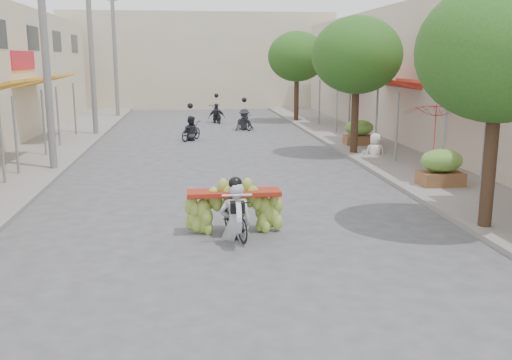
% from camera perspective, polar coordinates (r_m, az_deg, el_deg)
% --- Properties ---
extents(ground, '(120.00, 120.00, 0.00)m').
position_cam_1_polar(ground, '(8.15, 0.48, -14.69)').
color(ground, '#535257').
rests_on(ground, ground).
extents(sidewalk_left, '(4.00, 60.00, 0.12)m').
position_cam_1_polar(sidewalk_left, '(23.31, -21.79, 2.27)').
color(sidewalk_left, gray).
rests_on(sidewalk_left, ground).
extents(sidewalk_right, '(4.00, 60.00, 0.12)m').
position_cam_1_polar(sidewalk_right, '(23.86, 12.74, 3.04)').
color(sidewalk_right, gray).
rests_on(sidewalk_right, ground).
extents(far_building, '(20.00, 6.00, 7.00)m').
position_cam_1_polar(far_building, '(45.23, -5.70, 11.76)').
color(far_building, beige).
rests_on(far_building, ground).
extents(utility_pole_mid, '(0.60, 0.24, 8.00)m').
position_cam_1_polar(utility_pole_mid, '(19.74, -20.36, 12.35)').
color(utility_pole_mid, slate).
rests_on(utility_pole_mid, ground).
extents(utility_pole_far, '(0.60, 0.24, 8.00)m').
position_cam_1_polar(utility_pole_far, '(28.57, -16.15, 12.29)').
color(utility_pole_far, slate).
rests_on(utility_pole_far, ground).
extents(utility_pole_back, '(0.60, 0.24, 8.00)m').
position_cam_1_polar(utility_pole_back, '(37.49, -13.93, 12.23)').
color(utility_pole_back, slate).
rests_on(utility_pole_back, ground).
extents(street_tree_near, '(3.40, 3.40, 5.25)m').
position_cam_1_polar(street_tree_near, '(12.88, 23.15, 11.62)').
color(street_tree_near, '#3A2719').
rests_on(street_tree_near, ground).
extents(street_tree_mid, '(3.40, 3.40, 5.25)m').
position_cam_1_polar(street_tree_mid, '(22.14, 10.07, 12.16)').
color(street_tree_mid, '#3A2719').
rests_on(street_tree_mid, ground).
extents(street_tree_far, '(3.40, 3.40, 5.25)m').
position_cam_1_polar(street_tree_far, '(33.81, 4.12, 12.20)').
color(street_tree_far, '#3A2719').
rests_on(street_tree_far, ground).
extents(produce_crate_mid, '(1.20, 0.88, 1.16)m').
position_cam_1_polar(produce_crate_mid, '(17.06, 18.05, 1.47)').
color(produce_crate_mid, brown).
rests_on(produce_crate_mid, ground).
extents(produce_crate_far, '(1.20, 0.88, 1.16)m').
position_cam_1_polar(produce_crate_far, '(24.46, 10.26, 4.91)').
color(produce_crate_far, brown).
rests_on(produce_crate_far, ground).
extents(banana_motorbike, '(2.20, 1.76, 2.23)m').
position_cam_1_polar(banana_motorbike, '(11.91, -2.15, -2.15)').
color(banana_motorbike, black).
rests_on(banana_motorbike, ground).
extents(market_umbrella, '(2.54, 2.54, 1.74)m').
position_cam_1_polar(market_umbrella, '(16.88, 17.76, 7.41)').
color(market_umbrella, '#AA1617').
rests_on(market_umbrella, ground).
extents(pedestrian, '(0.81, 0.49, 1.61)m').
position_cam_1_polar(pedestrian, '(22.02, 11.87, 4.62)').
color(pedestrian, white).
rests_on(pedestrian, ground).
extents(bg_motorbike_a, '(1.24, 1.61, 1.95)m').
position_cam_1_polar(bg_motorbike_a, '(26.23, -6.56, 5.59)').
color(bg_motorbike_a, black).
rests_on(bg_motorbike_a, ground).
extents(bg_motorbike_b, '(1.19, 1.53, 1.95)m').
position_cam_1_polar(bg_motorbike_b, '(29.86, -1.18, 6.68)').
color(bg_motorbike_b, black).
rests_on(bg_motorbike_b, ground).
extents(bg_motorbike_c, '(1.04, 1.89, 1.95)m').
position_cam_1_polar(bg_motorbike_c, '(33.52, -3.97, 7.04)').
color(bg_motorbike_c, black).
rests_on(bg_motorbike_c, ground).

